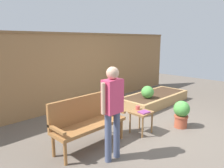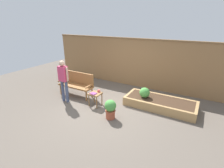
# 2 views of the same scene
# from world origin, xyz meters

# --- Properties ---
(ground_plane) EXTENTS (14.00, 14.00, 0.00)m
(ground_plane) POSITION_xyz_m (0.00, 0.00, 0.00)
(ground_plane) COLOR #60564C
(fence_back) EXTENTS (8.40, 0.14, 2.16)m
(fence_back) POSITION_xyz_m (0.00, 2.60, 1.09)
(fence_back) COLOR olive
(fence_back) RESTS_ON ground_plane
(garden_bench) EXTENTS (1.44, 0.48, 0.94)m
(garden_bench) POSITION_xyz_m (-1.52, 0.46, 0.54)
(garden_bench) COLOR #936033
(garden_bench) RESTS_ON ground_plane
(side_table) EXTENTS (0.40, 0.40, 0.48)m
(side_table) POSITION_xyz_m (-0.37, 0.07, 0.40)
(side_table) COLOR olive
(side_table) RESTS_ON ground_plane
(cup_on_table) EXTENTS (0.12, 0.09, 0.08)m
(cup_on_table) POSITION_xyz_m (-0.31, 0.21, 0.52)
(cup_on_table) COLOR #CC4C47
(cup_on_table) RESTS_ON side_table
(book_on_table) EXTENTS (0.23, 0.21, 0.03)m
(book_on_table) POSITION_xyz_m (-0.39, -0.01, 0.49)
(book_on_table) COLOR #7F3875
(book_on_table) RESTS_ON side_table
(potted_boxwood) EXTENTS (0.36, 0.36, 0.62)m
(potted_boxwood) POSITION_xyz_m (0.52, -0.39, 0.34)
(potted_boxwood) COLOR #A84C33
(potted_boxwood) RESTS_ON ground_plane
(raised_planter_bed) EXTENTS (2.40, 1.00, 0.30)m
(raised_planter_bed) POSITION_xyz_m (1.66, 1.08, 0.15)
(raised_planter_bed) COLOR #AD8451
(raised_planter_bed) RESTS_ON ground_plane
(shrub_near_bench) EXTENTS (0.36, 0.36, 0.36)m
(shrub_near_bench) POSITION_xyz_m (1.12, 0.97, 0.48)
(shrub_near_bench) COLOR brown
(shrub_near_bench) RESTS_ON raised_planter_bed
(person_by_bench) EXTENTS (0.47, 0.20, 1.56)m
(person_by_bench) POSITION_xyz_m (-1.53, -0.22, 0.93)
(person_by_bench) COLOR #475170
(person_by_bench) RESTS_ON ground_plane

